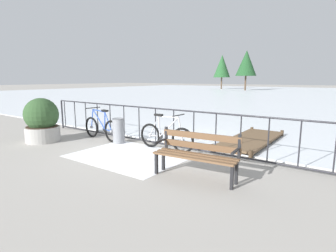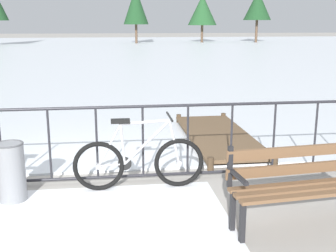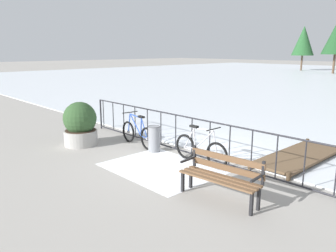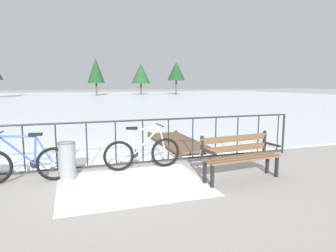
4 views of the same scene
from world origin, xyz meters
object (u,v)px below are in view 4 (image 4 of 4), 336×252
at_px(bicycle_second, 24,164).
at_px(park_bench, 239,153).
at_px(bicycle_near_railing, 142,152).
at_px(trash_bin, 67,160).

distance_m(bicycle_second, park_bench, 4.13).
bearing_deg(bicycle_near_railing, bicycle_second, -175.79).
xyz_separation_m(bicycle_second, trash_bin, (0.76, -0.00, 0.00)).
bearing_deg(park_bench, bicycle_second, 164.85).
height_order(bicycle_near_railing, trash_bin, bicycle_near_railing).
distance_m(bicycle_near_railing, bicycle_second, 2.34).
distance_m(bicycle_near_railing, park_bench, 2.08).
xyz_separation_m(bicycle_near_railing, bicycle_second, (-2.33, -0.17, 0.00)).
distance_m(park_bench, trash_bin, 3.40).
bearing_deg(bicycle_second, trash_bin, -0.27).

